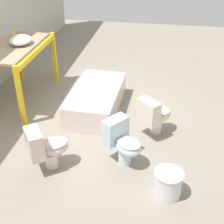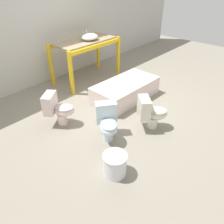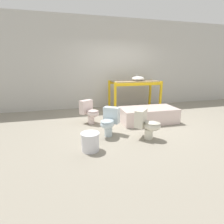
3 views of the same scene
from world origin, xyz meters
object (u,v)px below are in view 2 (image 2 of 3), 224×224
at_px(bathtub_main, 126,89).
at_px(bucket_white, 115,164).
at_px(toilet_extra, 108,122).
at_px(toilet_near, 151,112).
at_px(sink_basin, 90,37).
at_px(toilet_far, 58,108).

xyz_separation_m(bathtub_main, bucket_white, (-1.83, -1.29, -0.05)).
bearing_deg(toilet_extra, toilet_near, 9.68).
relative_size(sink_basin, bucket_white, 1.25).
relative_size(toilet_near, toilet_extra, 1.00).
relative_size(toilet_far, toilet_extra, 1.00).
bearing_deg(bucket_white, sink_basin, 51.97).
relative_size(toilet_near, bucket_white, 1.80).
xyz_separation_m(sink_basin, toilet_near, (-0.81, -2.41, -0.77)).
bearing_deg(toilet_near, bucket_white, 143.41).
height_order(bathtub_main, toilet_extra, toilet_extra).
height_order(bathtub_main, toilet_near, toilet_near).
bearing_deg(sink_basin, bathtub_main, -100.15).
distance_m(toilet_near, toilet_extra, 0.84).
relative_size(sink_basin, toilet_far, 0.70).
bearing_deg(toilet_extra, sink_basin, 89.79).
height_order(toilet_far, bucket_white, toilet_far).
bearing_deg(toilet_far, toilet_near, -88.15).
bearing_deg(toilet_far, sink_basin, -6.14).
distance_m(toilet_near, toilet_far, 1.71).
height_order(sink_basin, bathtub_main, sink_basin).
xyz_separation_m(sink_basin, toilet_extra, (-1.55, -2.03, -0.77)).
distance_m(sink_basin, toilet_near, 2.66).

